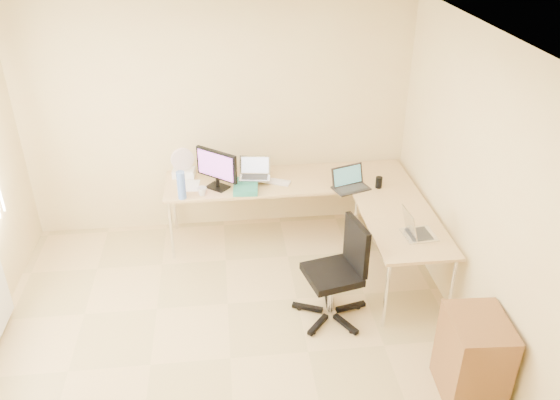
{
  "coord_description": "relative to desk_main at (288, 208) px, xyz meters",
  "views": [
    {
      "loc": [
        0.03,
        -3.56,
        3.54
      ],
      "look_at": [
        0.55,
        1.1,
        0.9
      ],
      "focal_mm": 36.26,
      "sensor_mm": 36.0,
      "label": 1
    }
  ],
  "objects": [
    {
      "name": "desk_main",
      "position": [
        0.0,
        0.0,
        0.0
      ],
      "size": [
        2.65,
        0.7,
        0.73
      ],
      "primitive_type": "cube",
      "color": "tan",
      "rests_on": "ground"
    },
    {
      "name": "laptop_return",
      "position": [
        1.05,
        -1.25,
        0.48
      ],
      "size": [
        0.35,
        0.29,
        0.22
      ],
      "primitive_type": "cube",
      "rotation": [
        0.0,
        0.0,
        1.65
      ],
      "color": "silver",
      "rests_on": "desk_return"
    },
    {
      "name": "cabinet",
      "position": [
        1.13,
        -2.42,
        -0.01
      ],
      "size": [
        0.46,
        0.55,
        0.74
      ],
      "primitive_type": "cube",
      "rotation": [
        0.0,
        0.0,
        -0.06
      ],
      "color": "brown",
      "rests_on": "ground"
    },
    {
      "name": "keyboard",
      "position": [
        -0.19,
        -0.04,
        0.37
      ],
      "size": [
        0.42,
        0.27,
        0.02
      ],
      "primitive_type": "cube",
      "rotation": [
        0.0,
        0.0,
        -0.43
      ],
      "color": "silver",
      "rests_on": "desk_main"
    },
    {
      "name": "monitor",
      "position": [
        -0.76,
        -0.11,
        0.58
      ],
      "size": [
        0.49,
        0.44,
        0.43
      ],
      "primitive_type": "cube",
      "rotation": [
        0.0,
        0.0,
        -0.69
      ],
      "color": "black",
      "rests_on": "desk_main"
    },
    {
      "name": "wall_back",
      "position": [
        -0.72,
        0.4,
        0.93
      ],
      "size": [
        4.5,
        0.0,
        4.5
      ],
      "primitive_type": "plane",
      "rotation": [
        1.57,
        0.0,
        0.0
      ],
      "color": "beige",
      "rests_on": "ground"
    },
    {
      "name": "laptop_black",
      "position": [
        0.63,
        -0.3,
        0.48
      ],
      "size": [
        0.44,
        0.38,
        0.23
      ],
      "primitive_type": "cube",
      "rotation": [
        0.0,
        0.0,
        0.34
      ],
      "color": "black",
      "rests_on": "desk_main"
    },
    {
      "name": "water_bottle",
      "position": [
        -1.13,
        -0.3,
        0.51
      ],
      "size": [
        0.1,
        0.1,
        0.3
      ],
      "primitive_type": "cylinder",
      "rotation": [
        0.0,
        0.0,
        -0.21
      ],
      "color": "#537CD6",
      "rests_on": "desk_main"
    },
    {
      "name": "office_chair",
      "position": [
        0.22,
        -1.4,
        0.14
      ],
      "size": [
        0.71,
        0.71,
        0.98
      ],
      "primitive_type": "cube",
      "rotation": [
        0.0,
        0.0,
        0.23
      ],
      "color": "black",
      "rests_on": "ground"
    },
    {
      "name": "white_box",
      "position": [
        -1.13,
        0.2,
        0.41
      ],
      "size": [
        0.26,
        0.2,
        0.09
      ],
      "primitive_type": "cube",
      "rotation": [
        0.0,
        0.0,
        -0.12
      ],
      "color": "white",
      "rests_on": "desk_main"
    },
    {
      "name": "wall_right",
      "position": [
        1.38,
        -1.85,
        0.93
      ],
      "size": [
        0.0,
        4.5,
        4.5
      ],
      "primitive_type": "plane",
      "rotation": [
        1.57,
        0.0,
        -1.57
      ],
      "color": "beige",
      "rests_on": "ground"
    },
    {
      "name": "mouse",
      "position": [
        -0.04,
        -0.09,
        0.38
      ],
      "size": [
        0.1,
        0.08,
        0.03
      ],
      "primitive_type": "ellipsoid",
      "rotation": [
        0.0,
        0.0,
        0.27
      ],
      "color": "silver",
      "rests_on": "desk_main"
    },
    {
      "name": "floor",
      "position": [
        -0.72,
        -1.85,
        -0.36
      ],
      "size": [
        4.5,
        4.5,
        0.0
      ],
      "primitive_type": "plane",
      "color": "tan",
      "rests_on": "ground"
    },
    {
      "name": "laptop_center",
      "position": [
        -0.37,
        -0.03,
        0.53
      ],
      "size": [
        0.36,
        0.29,
        0.21
      ],
      "primitive_type": "cube",
      "rotation": [
        0.0,
        0.0,
        -0.14
      ],
      "color": "#AEAEAE",
      "rests_on": "desk_main"
    },
    {
      "name": "cd_stack",
      "position": [
        -0.4,
        -0.02,
        0.38
      ],
      "size": [
        0.17,
        0.17,
        0.03
      ],
      "primitive_type": "cylinder",
      "rotation": [
        0.0,
        0.0,
        -0.25
      ],
      "color": "silver",
      "rests_on": "desk_main"
    },
    {
      "name": "black_cup",
      "position": [
        0.92,
        -0.3,
        0.43
      ],
      "size": [
        0.08,
        0.08,
        0.12
      ],
      "primitive_type": "cylinder",
      "rotation": [
        0.0,
        0.0,
        -0.13
      ],
      "color": "black",
      "rests_on": "desk_main"
    },
    {
      "name": "desk_return",
      "position": [
        0.98,
        -1.0,
        0.0
      ],
      "size": [
        0.7,
        1.3,
        0.73
      ],
      "primitive_type": "cube",
      "color": "tan",
      "rests_on": "ground"
    },
    {
      "name": "mug",
      "position": [
        -0.93,
        -0.26,
        0.41
      ],
      "size": [
        0.13,
        0.13,
        0.09
      ],
      "primitive_type": "imported",
      "rotation": [
        0.0,
        0.0,
        0.4
      ],
      "color": "silver",
      "rests_on": "desk_main"
    },
    {
      "name": "papers",
      "position": [
        -1.05,
        -0.04,
        0.37
      ],
      "size": [
        0.2,
        0.27,
        0.01
      ],
      "primitive_type": "cube",
      "rotation": [
        0.0,
        0.0,
        -0.09
      ],
      "color": "white",
      "rests_on": "desk_main"
    },
    {
      "name": "ceiling",
      "position": [
        -0.72,
        -1.85,
        2.24
      ],
      "size": [
        4.5,
        4.5,
        0.0
      ],
      "primitive_type": "plane",
      "rotation": [
        3.14,
        0.0,
        0.0
      ],
      "color": "white",
      "rests_on": "ground"
    },
    {
      "name": "book_stack",
      "position": [
        -0.47,
        -0.17,
        0.39
      ],
      "size": [
        0.28,
        0.36,
        0.06
      ],
      "primitive_type": "cube",
      "rotation": [
        0.0,
        0.0,
        -0.08
      ],
      "color": "#217362",
      "rests_on": "desk_main"
    },
    {
      "name": "desk_fan",
      "position": [
        -1.13,
        0.2,
        0.52
      ],
      "size": [
        0.31,
        0.31,
        0.32
      ],
      "primitive_type": "cylinder",
      "rotation": [
        0.0,
        0.0,
        0.29
      ],
      "color": "silver",
      "rests_on": "desk_main"
    }
  ]
}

